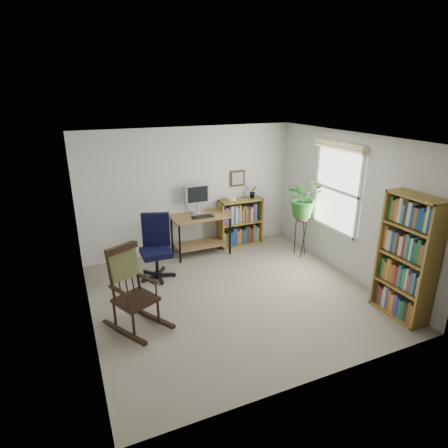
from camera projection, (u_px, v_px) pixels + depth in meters
name	position (u px, v px, depth m)	size (l,w,h in m)	color
floor	(234.00, 295.00, 5.84)	(4.20, 4.00, 0.00)	gray
ceiling	(236.00, 139.00, 5.03)	(4.20, 4.00, 0.00)	silver
wall_back	(191.00, 191.00, 7.16)	(4.20, 0.00, 2.40)	beige
wall_front	(321.00, 285.00, 3.71)	(4.20, 0.00, 2.40)	beige
wall_left	(82.00, 245.00, 4.64)	(0.00, 4.00, 2.40)	beige
wall_right	(349.00, 206.00, 6.22)	(0.00, 4.00, 2.40)	beige
window	(337.00, 190.00, 6.40)	(0.12, 1.20, 1.50)	silver
desk	(201.00, 235.00, 7.20)	(1.09, 0.60, 0.78)	olive
monitor	(198.00, 199.00, 7.09)	(0.46, 0.16, 0.56)	#B3B2B7
keyboard	(203.00, 217.00, 6.96)	(0.40, 0.15, 0.03)	black
office_chair	(156.00, 248.00, 6.20)	(0.60, 0.60, 1.11)	black
rocking_chair	(135.00, 289.00, 4.86)	(0.60, 1.00, 1.16)	black
low_bookshelf	(240.00, 222.00, 7.62)	(0.90, 0.30, 0.95)	olive
tall_bookshelf	(407.00, 258.00, 5.06)	(0.33, 0.77, 1.76)	olive
plant_stand	(301.00, 235.00, 7.11)	(0.23, 0.23, 0.84)	black
spider_plant	(305.00, 179.00, 6.74)	(1.69, 1.88, 1.46)	#246222
potted_plant_small	(253.00, 196.00, 7.55)	(0.13, 0.24, 0.11)	#246222
framed_picture	(238.00, 178.00, 7.45)	(0.32, 0.04, 0.32)	black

